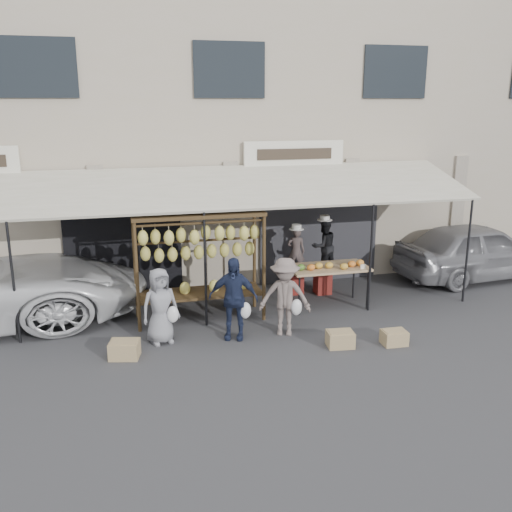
{
  "coord_description": "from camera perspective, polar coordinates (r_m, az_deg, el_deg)",
  "views": [
    {
      "loc": [
        -2.63,
        -9.42,
        4.34
      ],
      "look_at": [
        0.08,
        1.4,
        1.3
      ],
      "focal_mm": 40.0,
      "sensor_mm": 36.0,
      "label": 1
    }
  ],
  "objects": [
    {
      "name": "ground_plane",
      "position": [
        10.7,
        1.41,
        -8.69
      ],
      "size": [
        90.0,
        90.0,
        0.0
      ],
      "primitive_type": "plane",
      "color": "#2D2D30"
    },
    {
      "name": "shophouse",
      "position": [
        16.14,
        -4.82,
        12.73
      ],
      "size": [
        24.0,
        6.15,
        7.3
      ],
      "color": "#A99C8A",
      "rests_on": "ground_plane"
    },
    {
      "name": "awning",
      "position": [
        12.12,
        -1.36,
        6.86
      ],
      "size": [
        10.0,
        2.35,
        2.92
      ],
      "color": "beige",
      "rests_on": "ground_plane"
    },
    {
      "name": "banana_rack",
      "position": [
        11.38,
        -5.73,
        1.09
      ],
      "size": [
        2.6,
        0.9,
        2.24
      ],
      "color": "#433019",
      "rests_on": "ground_plane"
    },
    {
      "name": "produce_table",
      "position": [
        12.33,
        7.3,
        -1.21
      ],
      "size": [
        1.7,
        0.9,
        1.04
      ],
      "color": "tan",
      "rests_on": "ground_plane"
    },
    {
      "name": "vendor_left",
      "position": [
        13.08,
        4.02,
        0.45
      ],
      "size": [
        0.47,
        0.38,
        1.11
      ],
      "primitive_type": "imported",
      "rotation": [
        0.0,
        0.0,
        2.83
      ],
      "color": "#4C403E",
      "rests_on": "stool_left"
    },
    {
      "name": "vendor_right",
      "position": [
        13.12,
        6.8,
        0.98
      ],
      "size": [
        0.73,
        0.64,
        1.28
      ],
      "primitive_type": "imported",
      "rotation": [
        0.0,
        0.0,
        3.41
      ],
      "color": "black",
      "rests_on": "stool_right"
    },
    {
      "name": "customer_left",
      "position": [
        10.61,
        -9.57,
        -4.95
      ],
      "size": [
        0.8,
        0.63,
        1.43
      ],
      "primitive_type": "imported",
      "rotation": [
        0.0,
        0.0,
        0.28
      ],
      "color": "gray",
      "rests_on": "ground_plane"
    },
    {
      "name": "customer_mid",
      "position": [
        10.65,
        -2.29,
        -4.25
      ],
      "size": [
        1.0,
        0.67,
        1.58
      ],
      "primitive_type": "imported",
      "rotation": [
        0.0,
        0.0,
        -0.34
      ],
      "color": "#1D2542",
      "rests_on": "ground_plane"
    },
    {
      "name": "customer_right",
      "position": [
        10.82,
        2.9,
        -4.1
      ],
      "size": [
        1.11,
        0.85,
        1.52
      ],
      "primitive_type": "imported",
      "rotation": [
        0.0,
        0.0,
        -0.33
      ],
      "color": "#70625C",
      "rests_on": "ground_plane"
    },
    {
      "name": "stool_left",
      "position": [
        13.3,
        3.96,
        -2.81
      ],
      "size": [
        0.38,
        0.38,
        0.45
      ],
      "primitive_type": "cube",
      "rotation": [
        0.0,
        0.0,
        0.21
      ],
      "color": "maroon",
      "rests_on": "ground_plane"
    },
    {
      "name": "stool_right",
      "position": [
        13.36,
        6.68,
        -2.71
      ],
      "size": [
        0.4,
        0.4,
        0.49
      ],
      "primitive_type": "cube",
      "rotation": [
        0.0,
        0.0,
        0.18
      ],
      "color": "maroon",
      "rests_on": "ground_plane"
    },
    {
      "name": "crate_near_a",
      "position": [
        10.61,
        8.42,
        -8.22
      ],
      "size": [
        0.52,
        0.42,
        0.29
      ],
      "primitive_type": "cube",
      "rotation": [
        0.0,
        0.0,
        -0.12
      ],
      "color": "tan",
      "rests_on": "ground_plane"
    },
    {
      "name": "crate_near_b",
      "position": [
        10.89,
        13.65,
        -7.93
      ],
      "size": [
        0.45,
        0.35,
        0.27
      ],
      "primitive_type": "cube",
      "rotation": [
        0.0,
        0.0,
        -0.03
      ],
      "color": "tan",
      "rests_on": "ground_plane"
    },
    {
      "name": "crate_far",
      "position": [
        10.33,
        -13.01,
        -9.09
      ],
      "size": [
        0.58,
        0.49,
        0.3
      ],
      "primitive_type": "cube",
      "rotation": [
        0.0,
        0.0,
        -0.24
      ],
      "color": "tan",
      "rests_on": "ground_plane"
    },
    {
      "name": "sedan",
      "position": [
        15.31,
        21.28,
        0.52
      ],
      "size": [
        4.37,
        2.07,
        1.44
      ],
      "primitive_type": "imported",
      "rotation": [
        0.0,
        0.0,
        1.66
      ],
      "color": "gray",
      "rests_on": "ground_plane"
    }
  ]
}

